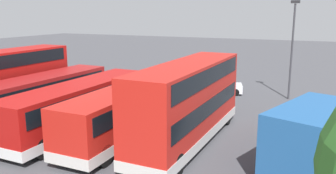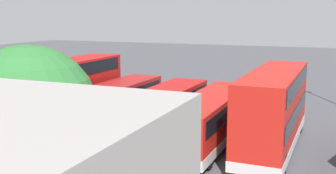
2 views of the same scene
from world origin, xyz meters
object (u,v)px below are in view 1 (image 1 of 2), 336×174
at_px(bus_single_deck_second, 128,110).
at_px(bus_single_deck_third, 81,104).
at_px(box_truck_blue, 318,134).
at_px(waste_bin_yellow, 58,73).
at_px(bus_double_decker_near_end, 188,101).
at_px(car_small_green, 220,86).
at_px(bus_single_deck_fourth, 42,95).
at_px(lamp_post_tall, 292,43).
at_px(car_hatchback_silver, 138,83).
at_px(bus_double_decker_fifth, 1,81).

distance_m(bus_single_deck_second, bus_single_deck_third, 3.35).
xyz_separation_m(box_truck_blue, waste_bin_yellow, (27.54, -13.42, -1.23)).
bearing_deg(box_truck_blue, waste_bin_yellow, -25.98).
distance_m(bus_double_decker_near_end, bus_single_deck_third, 7.01).
bearing_deg(box_truck_blue, car_small_green, -57.36).
relative_size(bus_double_decker_near_end, waste_bin_yellow, 11.72).
bearing_deg(bus_single_deck_fourth, waste_bin_yellow, -51.73).
distance_m(box_truck_blue, car_small_green, 15.68).
height_order(box_truck_blue, lamp_post_tall, lamp_post_tall).
distance_m(bus_single_deck_fourth, waste_bin_yellow, 16.00).
xyz_separation_m(bus_single_deck_fourth, car_small_green, (-9.22, -12.28, -0.92)).
relative_size(bus_single_deck_second, bus_single_deck_fourth, 0.99).
height_order(car_hatchback_silver, waste_bin_yellow, car_hatchback_silver).
xyz_separation_m(car_hatchback_silver, waste_bin_yellow, (11.65, -2.14, -0.23)).
xyz_separation_m(bus_single_deck_second, box_truck_blue, (-10.30, 0.10, 0.08)).
relative_size(bus_double_decker_near_end, bus_single_deck_fourth, 1.00).
bearing_deg(waste_bin_yellow, bus_single_deck_third, 135.90).
height_order(bus_single_deck_fourth, car_hatchback_silver, bus_single_deck_fourth).
bearing_deg(box_truck_blue, bus_single_deck_third, 0.21).
bearing_deg(car_small_green, car_hatchback_silver, 14.26).
xyz_separation_m(bus_single_deck_third, box_truck_blue, (-13.64, -0.05, 0.08)).
xyz_separation_m(bus_single_deck_third, car_small_green, (-5.20, -13.22, -0.92)).
relative_size(box_truck_blue, car_small_green, 1.81).
bearing_deg(bus_single_deck_fourth, bus_double_decker_fifth, 9.20).
bearing_deg(bus_double_decker_near_end, bus_single_deck_second, 8.27).
height_order(bus_single_deck_fourth, bus_double_decker_fifth, bus_double_decker_fifth).
bearing_deg(car_small_green, bus_single_deck_fourth, 53.10).
bearing_deg(bus_single_deck_fourth, box_truck_blue, 177.10).
relative_size(bus_single_deck_fourth, car_hatchback_silver, 2.42).
bearing_deg(bus_double_decker_near_end, bus_double_decker_fifth, 1.03).
distance_m(car_hatchback_silver, lamp_post_tall, 14.14).
bearing_deg(bus_double_decker_near_end, box_truck_blue, 174.75).
relative_size(car_small_green, waste_bin_yellow, 4.59).
height_order(bus_single_deck_second, bus_single_deck_third, same).
bearing_deg(car_small_green, lamp_post_tall, -176.30).
distance_m(bus_double_decker_fifth, waste_bin_yellow, 14.76).
distance_m(bus_double_decker_near_end, bus_single_deck_second, 3.72).
bearing_deg(bus_double_decker_near_end, bus_single_deck_third, 5.50).
xyz_separation_m(box_truck_blue, lamp_post_tall, (2.54, -13.56, 3.07)).
xyz_separation_m(bus_single_deck_second, bus_double_decker_fifth, (10.65, -0.27, 0.83)).
distance_m(bus_single_deck_third, bus_double_decker_fifth, 7.36).
height_order(bus_single_deck_fourth, box_truck_blue, box_truck_blue).
bearing_deg(bus_single_deck_second, bus_single_deck_third, 2.50).
xyz_separation_m(bus_double_decker_near_end, box_truck_blue, (-6.71, 0.62, -0.74)).
bearing_deg(bus_double_decker_near_end, car_small_green, -82.17).
bearing_deg(waste_bin_yellow, lamp_post_tall, -179.69).
bearing_deg(bus_single_deck_fourth, lamp_post_tall, -140.06).
height_order(bus_double_decker_near_end, car_hatchback_silver, bus_double_decker_near_end).
relative_size(bus_double_decker_fifth, car_small_green, 2.58).
distance_m(bus_single_deck_third, bus_single_deck_fourth, 4.13).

